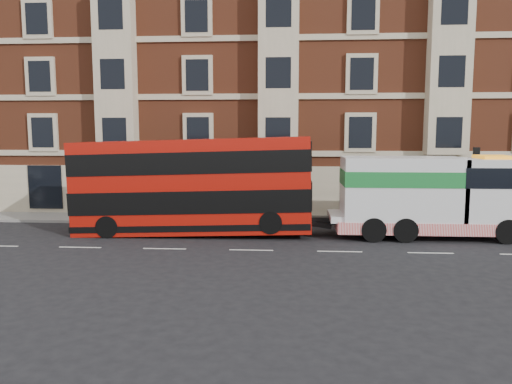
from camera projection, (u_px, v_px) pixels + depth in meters
ground at (251, 250)px, 22.67m from camera, size 120.00×120.00×0.00m
sidewalk at (261, 220)px, 30.09m from camera, size 90.00×3.00×0.15m
victorian_terrace at (274, 66)px, 36.27m from camera, size 45.00×12.00×20.40m
lamp_post_west at (156, 178)px, 28.89m from camera, size 0.35×0.15×4.35m
lamp_post_east at (475, 180)px, 27.68m from camera, size 0.35×0.15×4.35m
double_decker_bus at (192, 184)px, 25.93m from camera, size 12.25×2.81×4.96m
tow_truck at (428, 195)px, 25.17m from camera, size 9.81×2.90×4.09m
pedestrian at (109, 206)px, 29.67m from camera, size 0.71×0.69×1.64m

